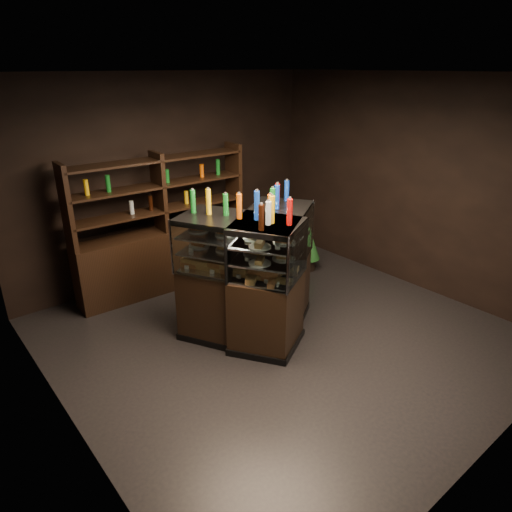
# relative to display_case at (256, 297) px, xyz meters

# --- Properties ---
(ground) EXTENTS (5.00, 5.00, 0.00)m
(ground) POSITION_rel_display_case_xyz_m (0.21, -0.20, -0.51)
(ground) COLOR black
(ground) RESTS_ON ground
(room_shell) EXTENTS (5.02, 5.02, 3.01)m
(room_shell) POSITION_rel_display_case_xyz_m (0.21, -0.20, 1.43)
(room_shell) COLOR black
(room_shell) RESTS_ON ground
(display_case) EXTENTS (1.82, 1.57, 1.53)m
(display_case) POSITION_rel_display_case_xyz_m (0.00, 0.00, 0.00)
(display_case) COLOR black
(display_case) RESTS_ON ground
(food_display) EXTENTS (1.38, 1.21, 0.47)m
(food_display) POSITION_rel_display_case_xyz_m (-0.00, -0.01, 0.62)
(food_display) COLOR #C27545
(food_display) RESTS_ON display_case
(bottles_top) EXTENTS (1.21, 1.07, 0.30)m
(bottles_top) POSITION_rel_display_case_xyz_m (0.00, 0.00, 1.15)
(bottles_top) COLOR yellow
(bottles_top) RESTS_ON display_case
(potted_conifer) EXTENTS (0.39, 0.39, 0.83)m
(potted_conifer) POSITION_rel_display_case_xyz_m (1.87, 0.96, -0.04)
(potted_conifer) COLOR black
(potted_conifer) RESTS_ON ground
(back_shelving) EXTENTS (2.57, 0.54, 2.00)m
(back_shelving) POSITION_rel_display_case_xyz_m (-0.21, 1.85, 0.10)
(back_shelving) COLOR black
(back_shelving) RESTS_ON ground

